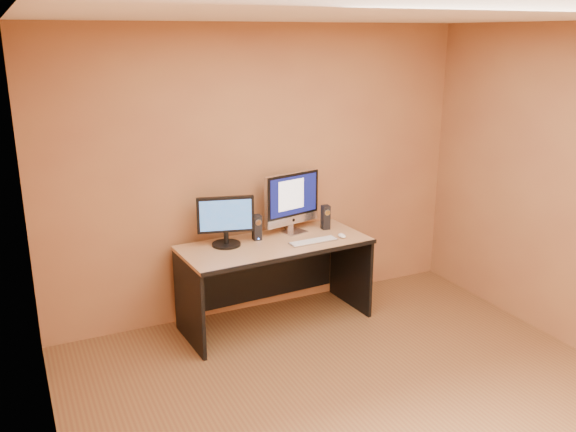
# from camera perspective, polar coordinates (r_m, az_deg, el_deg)

# --- Properties ---
(floor) EXTENTS (4.00, 4.00, 0.00)m
(floor) POSITION_cam_1_polar(r_m,az_deg,el_deg) (4.41, 8.48, -18.13)
(floor) COLOR brown
(floor) RESTS_ON ground
(walls) EXTENTS (4.00, 4.00, 2.60)m
(walls) POSITION_cam_1_polar(r_m,az_deg,el_deg) (3.82, 9.31, -1.91)
(walls) COLOR #9E6C40
(walls) RESTS_ON ground
(ceiling) EXTENTS (4.00, 4.00, 0.00)m
(ceiling) POSITION_cam_1_polar(r_m,az_deg,el_deg) (3.63, 10.31, 17.93)
(ceiling) COLOR white
(ceiling) RESTS_ON walls
(desk) EXTENTS (1.68, 0.82, 0.76)m
(desk) POSITION_cam_1_polar(r_m,az_deg,el_deg) (5.43, -1.19, -6.31)
(desk) COLOR #AB8055
(desk) RESTS_ON ground
(imac) EXTENTS (0.62, 0.35, 0.57)m
(imac) POSITION_cam_1_polar(r_m,az_deg,el_deg) (5.49, 0.58, 1.26)
(imac) COLOR silver
(imac) RESTS_ON desk
(second_monitor) EXTENTS (0.54, 0.36, 0.43)m
(second_monitor) POSITION_cam_1_polar(r_m,az_deg,el_deg) (5.19, -5.85, -0.51)
(second_monitor) COLOR black
(second_monitor) RESTS_ON desk
(speaker_left) EXTENTS (0.07, 0.08, 0.23)m
(speaker_left) POSITION_cam_1_polar(r_m,az_deg,el_deg) (5.35, -2.93, -1.07)
(speaker_left) COLOR black
(speaker_left) RESTS_ON desk
(speaker_right) EXTENTS (0.07, 0.08, 0.23)m
(speaker_right) POSITION_cam_1_polar(r_m,az_deg,el_deg) (5.64, 3.53, -0.12)
(speaker_right) COLOR black
(speaker_right) RESTS_ON desk
(keyboard) EXTENTS (0.45, 0.14, 0.02)m
(keyboard) POSITION_cam_1_polar(r_m,az_deg,el_deg) (5.31, 2.40, -2.38)
(keyboard) COLOR #B1B1B5
(keyboard) RESTS_ON desk
(mouse) EXTENTS (0.06, 0.11, 0.04)m
(mouse) POSITION_cam_1_polar(r_m,az_deg,el_deg) (5.44, 5.07, -1.84)
(mouse) COLOR white
(mouse) RESTS_ON desk
(cable_a) EXTENTS (0.08, 0.22, 0.01)m
(cable_a) POSITION_cam_1_polar(r_m,az_deg,el_deg) (5.66, 0.65, -1.20)
(cable_a) COLOR black
(cable_a) RESTS_ON desk
(cable_b) EXTENTS (0.05, 0.18, 0.01)m
(cable_b) POSITION_cam_1_polar(r_m,az_deg,el_deg) (5.63, -0.18, -1.28)
(cable_b) COLOR black
(cable_b) RESTS_ON desk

